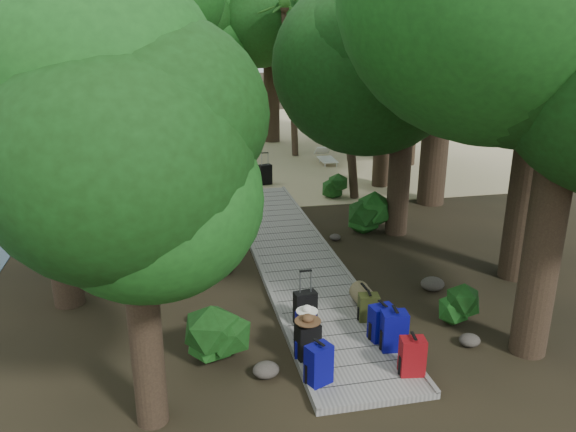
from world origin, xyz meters
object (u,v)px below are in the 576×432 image
object	(u,v)px
backpack_right_d	(369,306)
kayak	(179,174)
duffel_right_khaki	(364,296)
suitcase_on_boardwalk	(305,308)
backpack_right_a	(412,354)
backpack_right_b	(394,329)
backpack_right_c	(382,321)
sun_lounger	(327,157)
backpack_left_a	(319,362)
lone_suitcase_on_sand	(265,174)
backpack_left_b	(308,339)
backpack_left_c	(306,329)

from	to	relation	value
backpack_right_d	kayak	size ratio (longest dim) A/B	0.19
duffel_right_khaki	suitcase_on_boardwalk	world-z (taller)	suitcase_on_boardwalk
backpack_right_a	backpack_right_b	distance (m)	0.76
backpack_right_a	suitcase_on_boardwalk	world-z (taller)	backpack_right_a
backpack_right_a	backpack_right_c	bearing A→B (deg)	103.20
kayak	backpack_right_b	bearing A→B (deg)	-85.35
duffel_right_khaki	sun_lounger	xyz separation A→B (m)	(2.81, 12.56, 0.01)
backpack_left_a	backpack_right_c	bearing A→B (deg)	12.16
backpack_left_a	sun_lounger	size ratio (longest dim) A/B	0.39
backpack_right_b	suitcase_on_boardwalk	size ratio (longest dim) A/B	1.21
backpack_right_c	lone_suitcase_on_sand	xyz separation A→B (m)	(-0.19, 11.21, -0.10)
lone_suitcase_on_sand	kayak	world-z (taller)	lone_suitcase_on_sand
backpack_right_d	duffel_right_khaki	distance (m)	0.58
backpack_left_b	kayak	world-z (taller)	backpack_left_b
backpack_right_b	kayak	bearing A→B (deg)	110.74
suitcase_on_boardwalk	sun_lounger	distance (m)	13.64
backpack_right_d	lone_suitcase_on_sand	xyz separation A→B (m)	(-0.20, 10.49, -0.03)
backpack_right_b	backpack_left_c	bearing A→B (deg)	171.54
backpack_right_c	sun_lounger	size ratio (longest dim) A/B	0.38
backpack_left_b	duffel_right_khaki	size ratio (longest dim) A/B	1.18
backpack_left_c	backpack_left_b	bearing A→B (deg)	-89.02
backpack_left_a	backpack_left_c	world-z (taller)	backpack_left_a
backpack_right_c	suitcase_on_boardwalk	xyz separation A→B (m)	(-1.22, 0.84, -0.04)
backpack_left_a	backpack_right_b	distance (m)	1.69
backpack_left_a	backpack_right_b	size ratio (longest dim) A/B	0.94
lone_suitcase_on_sand	duffel_right_khaki	bearing A→B (deg)	-104.80
backpack_right_c	backpack_right_b	bearing A→B (deg)	-85.47
backpack_right_b	kayak	distance (m)	13.55
backpack_right_c	duffel_right_khaki	xyz separation A→B (m)	(0.12, 1.28, -0.16)
backpack_left_b	lone_suitcase_on_sand	bearing A→B (deg)	73.13
backpack_left_b	kayak	bearing A→B (deg)	87.20
sun_lounger	backpack_left_b	bearing A→B (deg)	-105.51
sun_lounger	kayak	bearing A→B (deg)	-168.42
backpack_right_c	sun_lounger	world-z (taller)	backpack_right_c
lone_suitcase_on_sand	kayak	distance (m)	3.44
backpack_right_b	duffel_right_khaki	world-z (taller)	backpack_right_b
duffel_right_khaki	kayak	bearing A→B (deg)	104.10
kayak	suitcase_on_boardwalk	bearing A→B (deg)	-89.93
suitcase_on_boardwalk	backpack_right_b	bearing A→B (deg)	-50.17
suitcase_on_boardwalk	lone_suitcase_on_sand	xyz separation A→B (m)	(1.03, 10.37, -0.06)
kayak	sun_lounger	distance (m)	6.27
lone_suitcase_on_sand	suitcase_on_boardwalk	bearing A→B (deg)	-112.23
backpack_right_d	duffel_right_khaki	world-z (taller)	backpack_right_d
backpack_right_d	duffel_right_khaki	size ratio (longest dim) A/B	0.95
duffel_right_khaki	sun_lounger	world-z (taller)	sun_lounger
backpack_right_d	backpack_left_b	bearing A→B (deg)	-135.89
backpack_left_b	suitcase_on_boardwalk	xyz separation A→B (m)	(0.24, 1.17, -0.04)
backpack_right_c	kayak	distance (m)	13.18
backpack_right_a	duffel_right_khaki	size ratio (longest dim) A/B	1.16
backpack_right_d	backpack_right_c	bearing A→B (deg)	-82.52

